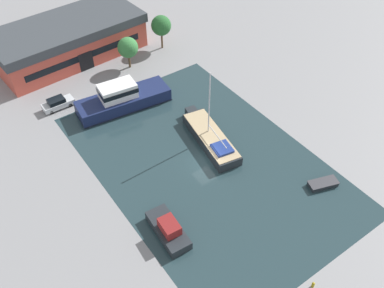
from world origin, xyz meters
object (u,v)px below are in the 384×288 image
object	(u,v)px
small_dinghy	(323,184)
motor_cruiser	(122,99)
warehouse_building	(68,39)
sailboat_moored	(210,137)
quay_tree_near_building	(128,48)
parked_car	(58,103)
quay_tree_by_water	(161,26)
cabin_boat	(168,229)

from	to	relation	value
small_dinghy	motor_cruiser	bearing A→B (deg)	42.51
warehouse_building	motor_cruiser	bearing A→B (deg)	-92.62
sailboat_moored	small_dinghy	xyz separation A→B (m)	(6.33, -13.92, -0.42)
quay_tree_near_building	parked_car	distance (m)	14.26
quay_tree_by_water	small_dinghy	bearing A→B (deg)	-91.90
quay_tree_by_water	small_dinghy	size ratio (longest dim) A/B	1.51
quay_tree_near_building	warehouse_building	bearing A→B (deg)	125.77
quay_tree_near_building	cabin_boat	xyz separation A→B (m)	(-12.56, -30.61, -2.76)
quay_tree_by_water	sailboat_moored	xyz separation A→B (m)	(-7.58, -23.62, -3.41)
warehouse_building	quay_tree_near_building	bearing A→B (deg)	-58.14
small_dinghy	cabin_boat	distance (m)	19.45
motor_cruiser	cabin_boat	size ratio (longest dim) A/B	2.21
small_dinghy	sailboat_moored	bearing A→B (deg)	42.81
parked_car	sailboat_moored	size ratio (longest dim) A/B	0.37
quay_tree_near_building	cabin_boat	world-z (taller)	quay_tree_near_building
quay_tree_by_water	quay_tree_near_building	bearing A→B (deg)	-165.28
cabin_boat	parked_car	bearing A→B (deg)	96.38
warehouse_building	small_dinghy	bearing A→B (deg)	-78.09
motor_cruiser	small_dinghy	size ratio (longest dim) A/B	3.57
quay_tree_by_water	cabin_boat	size ratio (longest dim) A/B	0.93
quay_tree_by_water	parked_car	world-z (taller)	quay_tree_by_water
small_dinghy	quay_tree_by_water	bearing A→B (deg)	16.46
warehouse_building	quay_tree_by_water	xyz separation A→B (m)	(13.80, -6.80, 1.15)
quay_tree_near_building	cabin_boat	distance (m)	33.20
parked_car	small_dinghy	distance (m)	37.99
quay_tree_by_water	parked_car	size ratio (longest dim) A/B	1.29
parked_car	small_dinghy	bearing A→B (deg)	31.14
quay_tree_near_building	quay_tree_by_water	distance (m)	7.77
quay_tree_near_building	parked_car	size ratio (longest dim) A/B	1.15
parked_car	motor_cruiser	xyz separation A→B (m)	(7.70, -5.23, 0.66)
small_dinghy	cabin_boat	world-z (taller)	cabin_boat
sailboat_moored	cabin_boat	xyz separation A→B (m)	(-12.47, -8.96, 0.08)
warehouse_building	quay_tree_by_water	size ratio (longest dim) A/B	4.27
quay_tree_near_building	motor_cruiser	distance (m)	10.51
parked_car	cabin_boat	bearing A→B (deg)	1.82
motor_cruiser	warehouse_building	bearing A→B (deg)	7.92
sailboat_moored	cabin_boat	size ratio (longest dim) A/B	1.96
quay_tree_by_water	motor_cruiser	xyz separation A→B (m)	(-13.42, -10.39, -2.68)
parked_car	warehouse_building	bearing A→B (deg)	148.17
parked_car	sailboat_moored	xyz separation A→B (m)	(13.54, -18.45, -0.08)
warehouse_building	sailboat_moored	xyz separation A→B (m)	(6.23, -30.41, -2.26)
quay_tree_by_water	warehouse_building	bearing A→B (deg)	153.79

